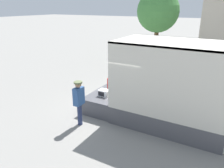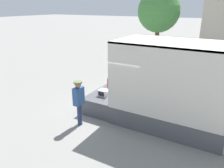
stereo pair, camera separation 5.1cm
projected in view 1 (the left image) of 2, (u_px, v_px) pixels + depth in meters
ground_plane at (122, 111)px, 9.68m from camera, size 160.00×160.00×0.00m
box_truck at (217, 111)px, 7.65m from camera, size 6.33×2.42×3.23m
tailgate_deck at (108, 100)px, 9.88m from camera, size 1.41×2.30×0.71m
microwave at (104, 93)px, 9.43m from camera, size 0.45×0.37×0.27m
portable_generator at (116, 86)px, 9.97m from camera, size 0.64×0.52×0.61m
worker_person at (79, 99)px, 8.21m from camera, size 0.32×0.44×1.78m
street_tree at (158, 11)px, 17.74m from camera, size 3.42×3.42×5.67m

